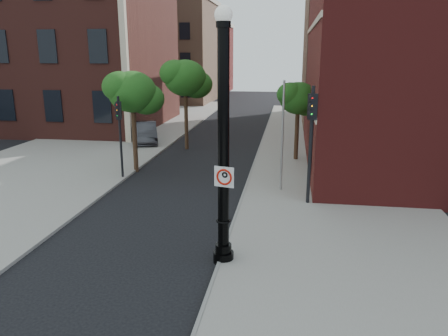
% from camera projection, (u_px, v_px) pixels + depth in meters
% --- Properties ---
extents(ground, '(120.00, 120.00, 0.00)m').
position_uv_depth(ground, '(150.00, 265.00, 12.97)').
color(ground, black).
rests_on(ground, ground).
extents(sidewalk_right, '(8.00, 60.00, 0.12)m').
position_uv_depth(sidewalk_right, '(329.00, 179.00, 21.63)').
color(sidewalk_right, gray).
rests_on(sidewalk_right, ground).
extents(sidewalk_left, '(10.00, 50.00, 0.12)m').
position_uv_depth(sidewalk_left, '(108.00, 139.00, 31.47)').
color(sidewalk_left, gray).
rests_on(sidewalk_left, ground).
extents(curb_edge, '(0.10, 60.00, 0.14)m').
position_uv_depth(curb_edge, '(250.00, 175.00, 22.20)').
color(curb_edge, gray).
rests_on(curb_edge, ground).
extents(victorian_building, '(18.60, 14.60, 17.95)m').
position_uv_depth(victorian_building, '(50.00, 19.00, 35.97)').
color(victorian_building, '#572620').
rests_on(victorian_building, ground).
extents(bg_building_tan_a, '(12.00, 12.00, 12.00)m').
position_uv_depth(bg_building_tan_a, '(166.00, 53.00, 55.22)').
color(bg_building_tan_a, '#8F674E').
rests_on(bg_building_tan_a, ground).
extents(bg_building_red, '(12.00, 12.00, 10.00)m').
position_uv_depth(bg_building_red, '(191.00, 60.00, 68.86)').
color(bg_building_red, maroon).
rests_on(bg_building_red, ground).
extents(bg_building_tan_b, '(22.00, 14.00, 14.00)m').
position_uv_depth(bg_building_tan_b, '(435.00, 42.00, 37.49)').
color(bg_building_tan_b, '#8F674E').
rests_on(bg_building_tan_b, ground).
extents(lamppost, '(0.62, 0.62, 7.31)m').
position_uv_depth(lamppost, '(223.00, 153.00, 12.29)').
color(lamppost, black).
rests_on(lamppost, ground).
extents(no_parking_sign, '(0.58, 0.18, 0.60)m').
position_uv_depth(no_parking_sign, '(224.00, 177.00, 12.28)').
color(no_parking_sign, white).
rests_on(no_parking_sign, ground).
extents(parked_car, '(2.94, 4.66, 1.45)m').
position_uv_depth(parked_car, '(145.00, 133.00, 30.26)').
color(parked_car, '#313036').
rests_on(parked_car, ground).
extents(traffic_signal_left, '(0.31, 0.36, 4.10)m').
position_uv_depth(traffic_signal_left, '(119.00, 124.00, 21.04)').
color(traffic_signal_left, black).
rests_on(traffic_signal_left, ground).
extents(traffic_signal_right, '(0.38, 0.43, 4.88)m').
position_uv_depth(traffic_signal_right, '(311.00, 127.00, 17.19)').
color(traffic_signal_right, black).
rests_on(traffic_signal_right, ground).
extents(utility_pole, '(0.10, 0.10, 4.98)m').
position_uv_depth(utility_pole, '(282.00, 138.00, 19.13)').
color(utility_pole, '#999999').
rests_on(utility_pole, ground).
extents(street_tree_a, '(2.90, 2.62, 5.23)m').
position_uv_depth(street_tree_a, '(133.00, 93.00, 22.11)').
color(street_tree_a, '#301E13').
rests_on(street_tree_a, ground).
extents(street_tree_b, '(3.16, 2.86, 5.70)m').
position_uv_depth(street_tree_b, '(186.00, 79.00, 27.43)').
color(street_tree_b, '#301E13').
rests_on(street_tree_b, ground).
extents(street_tree_c, '(2.51, 2.27, 4.53)m').
position_uv_depth(street_tree_c, '(299.00, 99.00, 24.54)').
color(street_tree_c, '#301E13').
rests_on(street_tree_c, ground).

